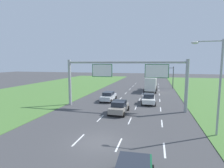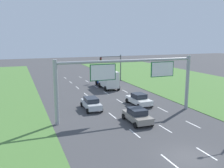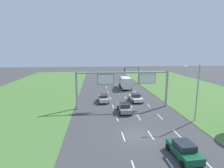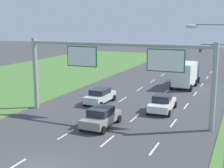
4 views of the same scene
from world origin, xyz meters
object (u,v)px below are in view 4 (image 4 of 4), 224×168
(box_truck, at_px, (186,74))
(traffic_light_mast, at_px, (218,54))
(car_far_ahead, at_px, (162,103))
(car_mid_lane, at_px, (101,117))
(street_lamp, at_px, (223,87))
(car_near_red, at_px, (100,96))
(sign_gantry, at_px, (116,64))

(box_truck, height_order, traffic_light_mast, traffic_light_mast)
(car_far_ahead, distance_m, box_truck, 12.72)
(car_mid_lane, distance_m, street_lamp, 11.59)
(traffic_light_mast, bearing_deg, car_near_red, -118.62)
(car_far_ahead, relative_size, street_lamp, 0.53)
(car_mid_lane, distance_m, car_far_ahead, 7.31)
(car_near_red, distance_m, car_far_ahead, 6.79)
(car_near_red, distance_m, box_truck, 14.12)
(traffic_light_mast, xyz_separation_m, street_lamp, (2.69, -30.30, 1.21))
(car_mid_lane, xyz_separation_m, street_lamp, (9.59, -4.91, 4.27))
(box_truck, distance_m, street_lamp, 25.00)
(sign_gantry, relative_size, street_lamp, 2.03)
(car_far_ahead, relative_size, box_truck, 0.63)
(sign_gantry, distance_m, street_lamp, 11.94)
(car_far_ahead, bearing_deg, traffic_light_mast, 77.58)
(traffic_light_mast, bearing_deg, car_mid_lane, -105.20)
(car_near_red, height_order, car_far_ahead, car_far_ahead)
(box_truck, bearing_deg, sign_gantry, -99.25)
(car_near_red, height_order, traffic_light_mast, traffic_light_mast)
(car_near_red, relative_size, car_mid_lane, 1.03)
(box_truck, height_order, sign_gantry, sign_gantry)
(box_truck, bearing_deg, car_far_ahead, -88.16)
(box_truck, bearing_deg, street_lamp, -74.04)
(car_far_ahead, relative_size, traffic_light_mast, 0.81)
(box_truck, xyz_separation_m, sign_gantry, (-3.19, -16.55, 3.13))
(car_far_ahead, xyz_separation_m, street_lamp, (6.08, -11.33, 4.29))
(box_truck, relative_size, traffic_light_mast, 1.28)
(car_near_red, xyz_separation_m, box_truck, (6.75, 12.37, 0.94))
(car_mid_lane, distance_m, sign_gantry, 4.82)
(sign_gantry, height_order, traffic_light_mast, sign_gantry)
(car_near_red, distance_m, car_mid_lane, 7.49)
(car_near_red, xyz_separation_m, car_far_ahead, (6.79, -0.32, -0.02))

